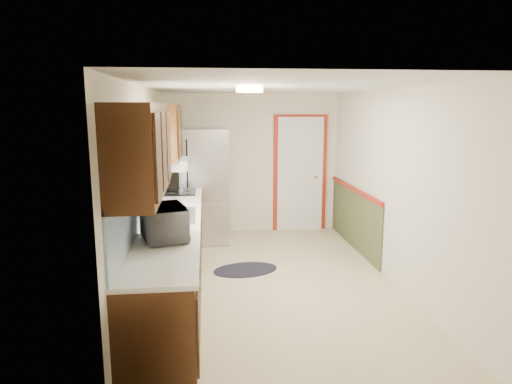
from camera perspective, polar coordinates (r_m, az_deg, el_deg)
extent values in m
cube|color=#C4B68A|center=(5.82, 2.05, -11.30)|extent=(3.20, 5.20, 0.12)
cube|color=white|center=(5.40, 2.22, 13.03)|extent=(3.20, 5.20, 0.12)
cube|color=silver|center=(7.94, -0.55, 3.59)|extent=(3.20, 0.10, 2.40)
cube|color=silver|center=(3.11, 9.06, -7.74)|extent=(3.20, 0.10, 2.40)
cube|color=silver|center=(5.47, -13.60, 0.09)|extent=(0.10, 5.20, 2.40)
cube|color=silver|center=(5.90, 16.70, 0.68)|extent=(0.10, 5.20, 2.40)
cube|color=#351B0C|center=(5.34, -10.41, -8.37)|extent=(0.60, 4.00, 0.90)
cube|color=silver|center=(5.21, -10.42, -3.47)|extent=(0.63, 4.00, 0.04)
cube|color=#5491CD|center=(5.17, -13.88, -0.35)|extent=(0.02, 4.00, 0.55)
cube|color=#351B0C|center=(3.79, -14.31, 5.04)|extent=(0.35, 1.40, 0.75)
cube|color=#351B0C|center=(6.47, -11.11, 7.35)|extent=(0.35, 1.20, 0.75)
cube|color=white|center=(5.21, -13.90, 4.23)|extent=(0.02, 1.00, 0.90)
cube|color=orange|center=(5.18, -13.58, 8.10)|extent=(0.05, 1.12, 0.24)
cube|color=#B7B7BC|center=(5.30, -10.41, -2.95)|extent=(0.52, 0.82, 0.02)
cube|color=white|center=(6.55, -10.50, 3.46)|extent=(0.45, 0.60, 0.15)
cube|color=maroon|center=(8.07, 5.49, 2.22)|extent=(0.94, 0.05, 2.08)
cube|color=white|center=(8.04, 5.53, 2.20)|extent=(0.80, 0.04, 2.00)
cube|color=#444D2B|center=(7.28, 12.17, -3.31)|extent=(0.02, 2.30, 0.90)
cube|color=maroon|center=(7.18, 12.21, 0.34)|extent=(0.04, 2.30, 0.06)
cylinder|color=#FFD88C|center=(5.17, -0.81, 12.71)|extent=(0.30, 0.30, 0.06)
imported|color=white|center=(4.38, -11.40, -3.33)|extent=(0.45, 0.63, 0.38)
cube|color=#B7B7BC|center=(7.39, -6.44, 0.77)|extent=(0.77, 0.72, 1.83)
cylinder|color=black|center=(7.02, -8.50, -0.56)|extent=(0.02, 0.02, 1.28)
ellipsoid|color=black|center=(6.24, -1.33, -9.68)|extent=(0.98, 0.73, 0.01)
cube|color=black|center=(6.74, -9.58, 0.02)|extent=(0.47, 0.57, 0.02)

